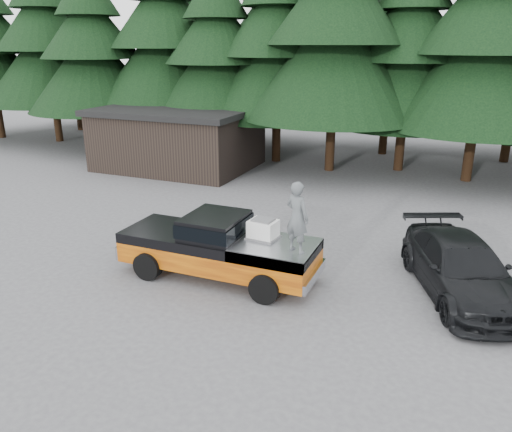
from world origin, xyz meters
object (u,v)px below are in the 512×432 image
at_px(pickup_truck, 219,256).
at_px(man_on_bed, 297,217).
at_px(air_compressor, 263,230).
at_px(parked_car, 461,268).
at_px(utility_building, 178,137).

distance_m(pickup_truck, man_on_bed, 2.98).
relative_size(air_compressor, man_on_bed, 0.39).
bearing_deg(man_on_bed, air_compressor, -2.03).
distance_m(air_compressor, parked_car, 5.56).
xyz_separation_m(air_compressor, utility_building, (-9.68, 11.48, 0.08)).
height_order(pickup_truck, man_on_bed, man_on_bed).
bearing_deg(air_compressor, utility_building, 135.70).
height_order(pickup_truck, air_compressor, air_compressor).
xyz_separation_m(man_on_bed, utility_building, (-10.85, 12.00, -0.63)).
bearing_deg(pickup_truck, air_compressor, 10.48).
bearing_deg(parked_car, utility_building, 122.93).
height_order(man_on_bed, utility_building, utility_building).
bearing_deg(utility_building, man_on_bed, -47.87).
distance_m(air_compressor, man_on_bed, 1.46).
relative_size(air_compressor, utility_building, 0.09).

